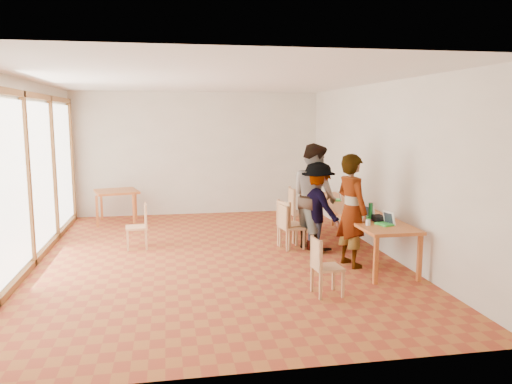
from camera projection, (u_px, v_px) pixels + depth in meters
ground at (214, 257)px, 8.61m from camera, size 8.00×8.00×0.00m
wall_back at (198, 154)px, 12.28m from camera, size 6.00×0.10×3.00m
wall_front at (255, 217)px, 4.50m from camera, size 6.00×0.10×3.00m
wall_right at (381, 168)px, 8.91m from camera, size 0.10×8.00×3.00m
window_wall at (26, 174)px, 7.87m from camera, size 0.10×8.00×3.00m
ceiling at (212, 78)px, 8.16m from camera, size 6.00×8.00×0.04m
communal_table at (350, 211)px, 9.07m from camera, size 0.80×4.00×0.75m
side_table at (117, 194)px, 11.29m from camera, size 0.90×0.90×0.75m
chair_near at (322, 260)px, 6.70m from camera, size 0.40×0.40×0.42m
chair_mid at (288, 219)px, 9.16m from camera, size 0.53×0.53×0.47m
chair_far at (288, 222)px, 9.06m from camera, size 0.44×0.44×0.44m
chair_empty at (297, 207)px, 10.07m from camera, size 0.46×0.46×0.52m
chair_spare at (141, 221)px, 9.13m from camera, size 0.41×0.41×0.44m
person_near at (352, 210)px, 8.00m from camera, size 0.60×0.76×1.82m
person_mid at (314, 196)px, 9.08m from camera, size 0.96×1.10×1.93m
person_far at (317, 207)px, 8.92m from camera, size 0.98×1.20×1.61m
laptop_near at (387, 221)px, 7.68m from camera, size 0.28×0.30×0.21m
laptop_mid at (367, 215)px, 8.15m from camera, size 0.28×0.31×0.22m
laptop_far at (338, 198)px, 9.90m from camera, size 0.26×0.28×0.20m
yellow_mug at (348, 207)px, 8.91m from camera, size 0.15×0.15×0.11m
green_bottle at (371, 211)px, 8.03m from camera, size 0.07×0.07×0.28m
clear_glass at (368, 222)px, 7.64m from camera, size 0.07×0.07×0.09m
condiment_cup at (359, 207)px, 9.04m from camera, size 0.08×0.08×0.06m
pink_phone at (372, 220)px, 8.04m from camera, size 0.05×0.10×0.01m
black_pouch at (378, 218)px, 7.95m from camera, size 0.16×0.26×0.09m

